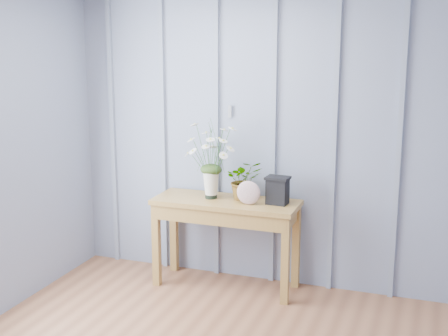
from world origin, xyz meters
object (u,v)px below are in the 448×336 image
at_px(sideboard, 226,213).
at_px(daisy_vase, 211,152).
at_px(carved_box, 278,190).
at_px(felt_disc_vessel, 249,193).

distance_m(sideboard, daisy_vase, 0.53).
bearing_deg(carved_box, daisy_vase, -178.71).
distance_m(felt_disc_vessel, carved_box, 0.23).
xyz_separation_m(daisy_vase, felt_disc_vessel, (0.35, -0.08, -0.30)).
bearing_deg(sideboard, daisy_vase, 173.75).
bearing_deg(felt_disc_vessel, carved_box, 21.54).
xyz_separation_m(felt_disc_vessel, carved_box, (0.21, 0.09, 0.02)).
height_order(sideboard, carved_box, carved_box).
xyz_separation_m(sideboard, daisy_vase, (-0.14, 0.01, 0.51)).
bearing_deg(sideboard, carved_box, 3.70).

